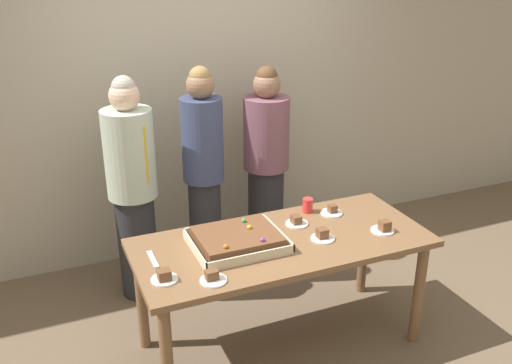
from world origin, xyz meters
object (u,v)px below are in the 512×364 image
person_striped_tie_right (204,173)px  plated_slice_near_right (296,222)px  party_table (282,253)px  plated_slice_far_right (384,228)px  plated_slice_near_left (322,236)px  sheet_cake (237,240)px  plated_slice_far_left (213,278)px  cake_server_utensil (153,259)px  person_green_shirt_behind (266,163)px  plated_slice_center_front (164,277)px  plated_slice_center_back (332,211)px  person_serving_front (133,188)px  drink_cup_nearest (308,205)px

person_striped_tie_right → plated_slice_near_right: bearing=29.5°
party_table → plated_slice_far_right: bearing=-13.1°
person_striped_tie_right → plated_slice_far_right: bearing=42.0°
plated_slice_near_left → sheet_cake: bearing=166.0°
plated_slice_near_right → sheet_cake: bearing=-166.0°
plated_slice_far_left → plated_slice_far_right: size_ratio=1.00×
cake_server_utensil → person_green_shirt_behind: (1.19, 1.05, 0.05)m
plated_slice_near_left → person_green_shirt_behind: 1.23m
party_table → plated_slice_near_right: plated_slice_near_right is taller
plated_slice_far_left → person_striped_tie_right: size_ratio=0.09×
plated_slice_near_left → plated_slice_center_front: (-1.02, -0.08, 0.00)m
plated_slice_far_right → sheet_cake: bearing=168.3°
plated_slice_far_right → plated_slice_center_front: size_ratio=1.00×
sheet_cake → plated_slice_center_back: sheet_cake is taller
cake_server_utensil → person_striped_tie_right: size_ratio=0.12×
party_table → plated_slice_center_back: 0.53m
plated_slice_near_left → person_striped_tie_right: size_ratio=0.09×
sheet_cake → plated_slice_center_back: 0.77m
plated_slice_far_left → plated_slice_far_right: (1.19, 0.12, 0.01)m
plated_slice_far_left → person_green_shirt_behind: size_ratio=0.09×
party_table → plated_slice_near_left: size_ratio=12.28×
plated_slice_near_right → person_striped_tie_right: (-0.36, 0.83, 0.10)m
plated_slice_center_back → person_serving_front: bearing=147.5°
sheet_cake → plated_slice_center_front: bearing=-157.6°
plated_slice_near_left → plated_slice_near_right: plated_slice_near_left is taller
person_striped_tie_right → sheet_cake: bearing=0.0°
sheet_cake → person_green_shirt_behind: (0.67, 1.09, 0.02)m
sheet_cake → person_striped_tie_right: person_striped_tie_right is taller
plated_slice_far_right → person_green_shirt_behind: person_green_shirt_behind is taller
party_table → drink_cup_nearest: bearing=41.6°
plated_slice_center_back → person_serving_front: size_ratio=0.09×
plated_slice_center_back → party_table: bearing=-156.3°
cake_server_utensil → plated_slice_far_left: bearing=-54.7°
party_table → drink_cup_nearest: drink_cup_nearest is taller
sheet_cake → plated_slice_far_right: 0.95m
plated_slice_near_left → plated_slice_far_right: size_ratio=1.00×
plated_slice_far_right → cake_server_utensil: 1.46m
plated_slice_center_front → plated_slice_center_back: bearing=16.6°
sheet_cake → plated_slice_near_left: 0.53m
plated_slice_near_right → plated_slice_center_front: (-0.97, -0.32, 0.00)m
party_table → plated_slice_near_left: 0.28m
party_table → drink_cup_nearest: 0.47m
plated_slice_center_front → plated_slice_far_left: bearing=-23.9°
sheet_cake → plated_slice_center_front: (-0.51, -0.21, -0.02)m
plated_slice_far_right → person_serving_front: size_ratio=0.09×
plated_slice_near_right → plated_slice_center_front: plated_slice_center_front is taller
plated_slice_near_left → person_striped_tie_right: (-0.42, 1.07, 0.09)m
plated_slice_near_left → person_serving_front: person_serving_front is taller
plated_slice_far_left → person_serving_front: size_ratio=0.09×
party_table → plated_slice_center_front: size_ratio=12.28×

